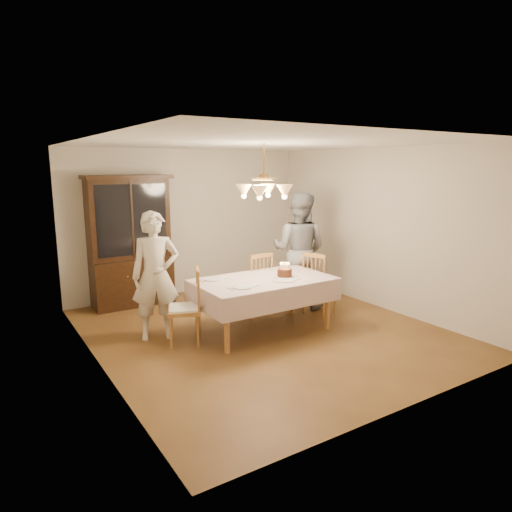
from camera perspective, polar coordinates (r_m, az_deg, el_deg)
ground at (r=6.57m, az=0.95°, el=-9.31°), size 5.00×5.00×0.00m
room_shell at (r=6.20m, az=0.99°, el=4.52°), size 5.00×5.00×5.00m
dining_table at (r=6.37m, az=0.97°, el=-3.54°), size 1.90×1.10×0.76m
china_hutch at (r=7.82m, az=-15.45°, el=1.51°), size 1.38×0.54×2.16m
chair_far_side at (r=7.14m, az=-0.12°, el=-3.90°), size 0.46×0.44×1.00m
chair_left_end at (r=6.07m, az=-8.92°, el=-6.66°), size 0.56×0.57×1.00m
chair_right_end at (r=7.23m, az=7.92°, el=-3.82°), size 0.53×0.55×1.00m
elderly_woman at (r=6.22m, az=-12.44°, el=-2.43°), size 0.72×0.57×1.73m
adult_in_grey at (r=7.51m, az=5.37°, el=0.74°), size 1.12×1.16×1.89m
birthday_cake at (r=6.44m, az=3.60°, el=-2.17°), size 0.30×0.30×0.21m
place_setting_near_left at (r=5.92m, az=-1.60°, el=-3.85°), size 0.42×0.27×0.02m
place_setting_near_right at (r=6.27m, az=3.91°, el=-3.02°), size 0.40×0.25×0.02m
place_setting_far_left at (r=6.32m, az=-5.30°, el=-2.91°), size 0.38×0.23×0.02m
chandelier at (r=6.16m, az=1.01°, el=8.17°), size 0.62×0.62×0.73m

